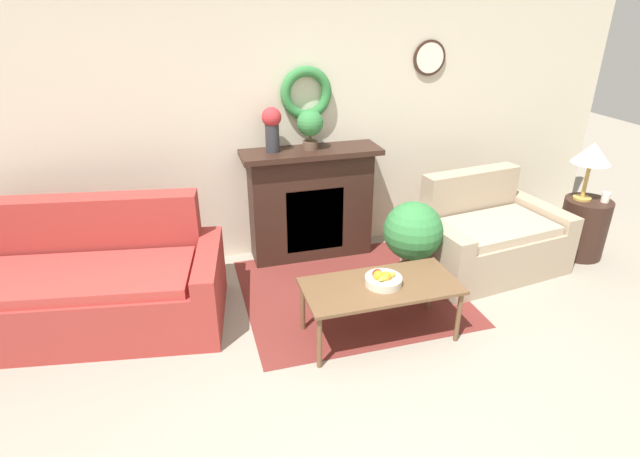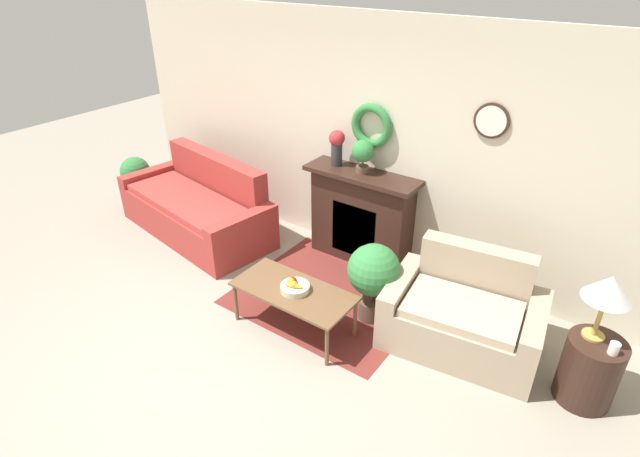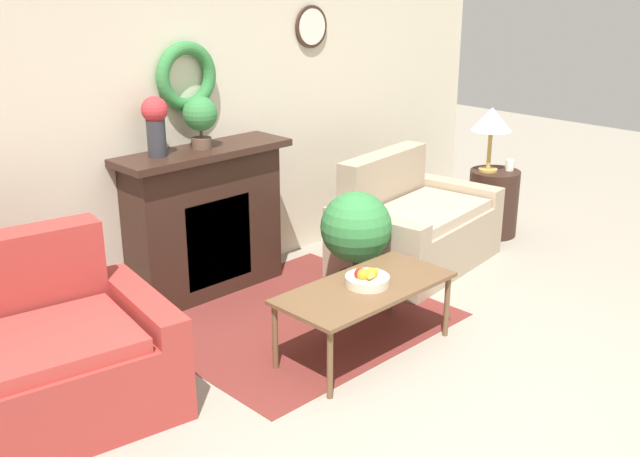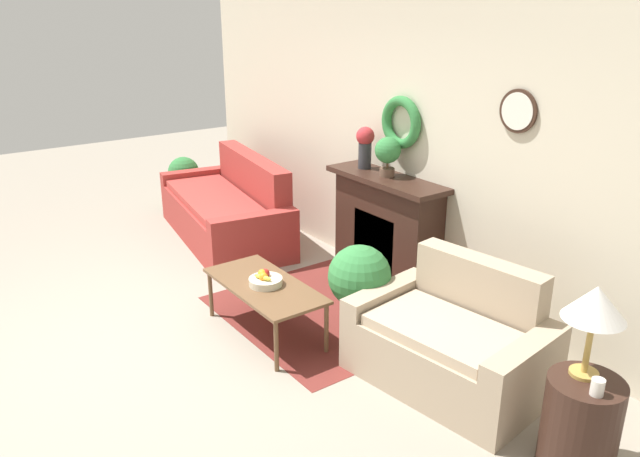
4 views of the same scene
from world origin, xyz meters
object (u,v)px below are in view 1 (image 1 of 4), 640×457
coffee_table (381,289)px  potted_plant_floor_by_loveseat (413,235)px  potted_plant_on_mantel (310,125)px  table_lamp (592,154)px  vase_on_mantel_left (272,126)px  side_table_by_loveseat (583,228)px  fruit_bowl (383,279)px  mug (606,197)px  fireplace (311,203)px  loveseat_right (485,237)px  couch_left (82,286)px

coffee_table → potted_plant_floor_by_loveseat: potted_plant_floor_by_loveseat is taller
potted_plant_on_mantel → table_lamp: bearing=-15.7°
coffee_table → vase_on_mantel_left: vase_on_mantel_left is taller
side_table_by_loveseat → potted_plant_on_mantel: bearing=163.8°
fruit_bowl → mug: mug is taller
fireplace → loveseat_right: size_ratio=0.90×
loveseat_right → side_table_by_loveseat: bearing=-10.6°
fireplace → coffee_table: 1.46m
potted_plant_floor_by_loveseat → couch_left: bearing=175.0°
couch_left → loveseat_right: couch_left is taller
side_table_by_loveseat → potted_plant_floor_by_loveseat: size_ratio=0.72×
fruit_bowl → table_lamp: bearing=16.8°
potted_plant_on_mantel → potted_plant_floor_by_loveseat: size_ratio=0.45×
vase_on_mantel_left → potted_plant_floor_by_loveseat: 1.57m
mug → coffee_table: bearing=-166.8°
fireplace → potted_plant_floor_by_loveseat: fireplace is taller
potted_plant_on_mantel → coffee_table: bearing=-84.1°
vase_on_mantel_left → potted_plant_floor_by_loveseat: bearing=-40.8°
fireplace → loveseat_right: 1.69m
loveseat_right → table_lamp: size_ratio=2.58×
mug → table_lamp: bearing=141.8°
coffee_table → vase_on_mantel_left: (-0.50, 1.45, 0.92)m
side_table_by_loveseat → potted_plant_floor_by_loveseat: bearing=-176.9°
coffee_table → table_lamp: bearing=16.7°
side_table_by_loveseat → mug: 0.37m
mug → potted_plant_floor_by_loveseat: size_ratio=0.12×
fruit_bowl → potted_plant_floor_by_loveseat: (0.51, 0.57, 0.03)m
coffee_table → side_table_by_loveseat: size_ratio=1.96×
fruit_bowl → mug: size_ratio=2.81×
table_lamp → potted_plant_floor_by_loveseat: bearing=-175.4°
fruit_bowl → side_table_by_loveseat: (2.43, 0.67, -0.20)m
mug → fireplace: bearing=162.5°
table_lamp → vase_on_mantel_left: 2.99m
couch_left → side_table_by_loveseat: 4.61m
side_table_by_loveseat → mug: (0.10, -0.08, 0.34)m
couch_left → loveseat_right: bearing=8.1°
fruit_bowl → potted_plant_floor_by_loveseat: size_ratio=0.34×
potted_plant_on_mantel → vase_on_mantel_left: bearing=176.7°
side_table_by_loveseat → mug: bearing=-37.9°
mug → vase_on_mantel_left: 3.23m
vase_on_mantel_left → potted_plant_on_mantel: (0.35, -0.02, -0.01)m
side_table_by_loveseat → mug: size_ratio=6.05×
couch_left → loveseat_right: 3.54m
loveseat_right → fruit_bowl: bearing=-159.1°
loveseat_right → mug: loveseat_right is taller
fruit_bowl → potted_plant_on_mantel: potted_plant_on_mantel is taller
side_table_by_loveseat → coffee_table: bearing=-164.6°
fireplace → couch_left: (-2.02, -0.64, -0.22)m
fireplace → mug: size_ratio=13.38×
fireplace → loveseat_right: fireplace is taller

